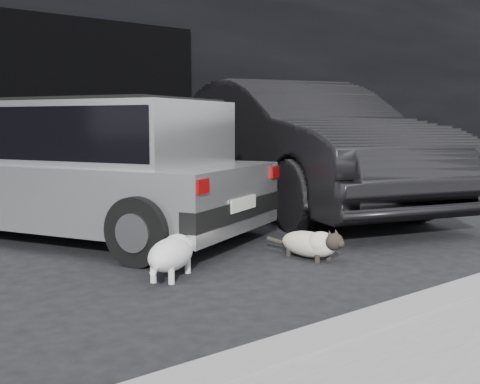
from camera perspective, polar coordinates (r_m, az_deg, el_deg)
ground at (r=5.34m, az=-6.79°, el=-5.10°), size 80.00×80.00×0.00m
building_facade at (r=11.18m, az=-19.75°, el=13.55°), size 34.00×4.00×5.00m
garage_opening at (r=9.23m, az=-15.18°, el=7.77°), size 4.00×0.10×2.60m
silver_hatchback at (r=5.85m, az=-14.58°, el=2.73°), size 2.90×3.84×1.29m
second_car at (r=7.48m, az=5.26°, el=4.44°), size 2.98×5.13×1.60m
cat_siamese at (r=4.82m, az=6.91°, el=-4.91°), size 0.28×0.78×0.27m
cat_white at (r=4.27m, az=-6.38°, el=-5.66°), size 0.65×0.55×0.36m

